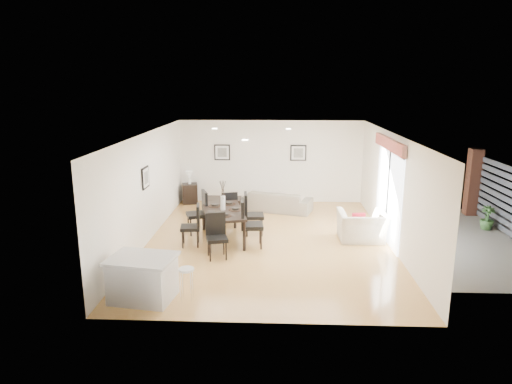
{
  "coord_description": "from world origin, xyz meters",
  "views": [
    {
      "loc": [
        0.18,
        -10.84,
        3.88
      ],
      "look_at": [
        -0.32,
        0.4,
        1.18
      ],
      "focal_mm": 32.0,
      "sensor_mm": 36.0,
      "label": 1
    }
  ],
  "objects_px": {
    "sofa": "(277,201)",
    "dining_table": "(223,213)",
    "side_table": "(190,193)",
    "bar_stool": "(186,273)",
    "armchair": "(362,226)",
    "dining_chair_wfar": "(200,210)",
    "dining_chair_head": "(216,233)",
    "kitchen_island": "(143,278)",
    "dining_chair_wnear": "(194,223)",
    "dining_chair_enear": "(248,221)",
    "dining_chair_efar": "(250,211)",
    "dining_chair_foot": "(229,207)",
    "coffee_table": "(223,205)"
  },
  "relations": [
    {
      "from": "dining_chair_enear",
      "to": "side_table",
      "type": "bearing_deg",
      "value": 23.06
    },
    {
      "from": "sofa",
      "to": "dining_chair_wfar",
      "type": "distance_m",
      "value": 3.04
    },
    {
      "from": "coffee_table",
      "to": "side_table",
      "type": "height_order",
      "value": "side_table"
    },
    {
      "from": "sofa",
      "to": "dining_table",
      "type": "distance_m",
      "value": 3.09
    },
    {
      "from": "bar_stool",
      "to": "dining_table",
      "type": "bearing_deg",
      "value": 85.09
    },
    {
      "from": "dining_table",
      "to": "bar_stool",
      "type": "xyz_separation_m",
      "value": [
        -0.29,
        -3.32,
        -0.17
      ]
    },
    {
      "from": "dining_table",
      "to": "dining_chair_head",
      "type": "bearing_deg",
      "value": -103.51
    },
    {
      "from": "dining_chair_wfar",
      "to": "coffee_table",
      "type": "bearing_deg",
      "value": 149.9
    },
    {
      "from": "dining_chair_wnear",
      "to": "dining_chair_foot",
      "type": "relative_size",
      "value": 1.06
    },
    {
      "from": "sofa",
      "to": "armchair",
      "type": "relative_size",
      "value": 1.84
    },
    {
      "from": "dining_chair_head",
      "to": "kitchen_island",
      "type": "xyz_separation_m",
      "value": [
        -1.07,
        -2.15,
        -0.16
      ]
    },
    {
      "from": "dining_chair_wfar",
      "to": "dining_table",
      "type": "bearing_deg",
      "value": 32.44
    },
    {
      "from": "dining_chair_enear",
      "to": "dining_chair_head",
      "type": "relative_size",
      "value": 1.15
    },
    {
      "from": "armchair",
      "to": "dining_chair_head",
      "type": "xyz_separation_m",
      "value": [
        -3.5,
        -1.25,
        0.2
      ]
    },
    {
      "from": "dining_chair_wnear",
      "to": "armchair",
      "type": "bearing_deg",
      "value": 89.76
    },
    {
      "from": "armchair",
      "to": "side_table",
      "type": "distance_m",
      "value": 6.09
    },
    {
      "from": "dining_chair_wnear",
      "to": "kitchen_island",
      "type": "distance_m",
      "value": 2.9
    },
    {
      "from": "dining_chair_efar",
      "to": "dining_chair_wnear",
      "type": "bearing_deg",
      "value": 118.54
    },
    {
      "from": "side_table",
      "to": "bar_stool",
      "type": "xyz_separation_m",
      "value": [
        1.23,
        -6.88,
        0.21
      ]
    },
    {
      "from": "coffee_table",
      "to": "dining_chair_efar",
      "type": "bearing_deg",
      "value": -64.2
    },
    {
      "from": "armchair",
      "to": "dining_chair_efar",
      "type": "height_order",
      "value": "dining_chair_efar"
    },
    {
      "from": "sofa",
      "to": "dining_chair_enear",
      "type": "xyz_separation_m",
      "value": [
        -0.71,
        -3.23,
        0.35
      ]
    },
    {
      "from": "dining_chair_foot",
      "to": "dining_chair_enear",
      "type": "bearing_deg",
      "value": 92.99
    },
    {
      "from": "dining_chair_head",
      "to": "kitchen_island",
      "type": "relative_size",
      "value": 0.79
    },
    {
      "from": "armchair",
      "to": "kitchen_island",
      "type": "relative_size",
      "value": 0.89
    },
    {
      "from": "bar_stool",
      "to": "armchair",
      "type": "bearing_deg",
      "value": 42.16
    },
    {
      "from": "sofa",
      "to": "coffee_table",
      "type": "height_order",
      "value": "sofa"
    },
    {
      "from": "dining_table",
      "to": "dining_chair_wfar",
      "type": "relative_size",
      "value": 1.8
    },
    {
      "from": "dining_table",
      "to": "dining_chair_foot",
      "type": "bearing_deg",
      "value": 76.37
    },
    {
      "from": "dining_chair_wnear",
      "to": "side_table",
      "type": "height_order",
      "value": "dining_chair_wnear"
    },
    {
      "from": "sofa",
      "to": "dining_chair_wnear",
      "type": "height_order",
      "value": "dining_chair_wnear"
    },
    {
      "from": "dining_chair_foot",
      "to": "sofa",
      "type": "bearing_deg",
      "value": -147.98
    },
    {
      "from": "dining_table",
      "to": "dining_chair_enear",
      "type": "xyz_separation_m",
      "value": [
        0.65,
        -0.48,
        -0.05
      ]
    },
    {
      "from": "dining_chair_wnear",
      "to": "dining_chair_wfar",
      "type": "height_order",
      "value": "dining_chair_wfar"
    },
    {
      "from": "dining_chair_wfar",
      "to": "side_table",
      "type": "bearing_deg",
      "value": 175.47
    },
    {
      "from": "dining_table",
      "to": "dining_chair_wfar",
      "type": "distance_m",
      "value": 0.83
    },
    {
      "from": "dining_chair_enear",
      "to": "bar_stool",
      "type": "distance_m",
      "value": 3.0
    },
    {
      "from": "dining_chair_wnear",
      "to": "side_table",
      "type": "bearing_deg",
      "value": -175.69
    },
    {
      "from": "armchair",
      "to": "dining_chair_head",
      "type": "distance_m",
      "value": 3.72
    },
    {
      "from": "armchair",
      "to": "dining_chair_efar",
      "type": "distance_m",
      "value": 2.85
    },
    {
      "from": "kitchen_island",
      "to": "dining_chair_enear",
      "type": "bearing_deg",
      "value": 67.55
    },
    {
      "from": "dining_chair_enear",
      "to": "dining_chair_head",
      "type": "bearing_deg",
      "value": 130.44
    },
    {
      "from": "side_table",
      "to": "dining_chair_wnear",
      "type": "bearing_deg",
      "value": -78.0
    },
    {
      "from": "sofa",
      "to": "side_table",
      "type": "xyz_separation_m",
      "value": [
        -2.88,
        0.81,
        0.01
      ]
    },
    {
      "from": "dining_table",
      "to": "dining_chair_efar",
      "type": "relative_size",
      "value": 1.84
    },
    {
      "from": "dining_chair_enear",
      "to": "dining_chair_efar",
      "type": "distance_m",
      "value": 0.94
    },
    {
      "from": "armchair",
      "to": "dining_chair_wfar",
      "type": "bearing_deg",
      "value": -6.68
    },
    {
      "from": "dining_chair_wnear",
      "to": "sofa",
      "type": "bearing_deg",
      "value": 140.08
    },
    {
      "from": "dining_chair_wnear",
      "to": "dining_chair_enear",
      "type": "relative_size",
      "value": 0.87
    },
    {
      "from": "dining_chair_efar",
      "to": "kitchen_island",
      "type": "distance_m",
      "value": 4.17
    }
  ]
}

